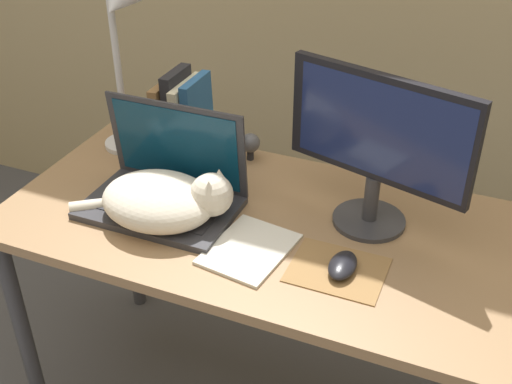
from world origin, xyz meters
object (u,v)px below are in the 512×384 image
at_px(cat, 165,200).
at_px(webcam, 250,144).
at_px(laptop, 165,188).
at_px(desk_lamp, 119,34).
at_px(notepad, 249,249).
at_px(computer_mouse, 343,265).
at_px(book_row, 183,116).
at_px(external_monitor, 378,143).

relative_size(cat, webcam, 5.08).
height_order(laptop, webcam, laptop).
height_order(cat, webcam, cat).
bearing_deg(desk_lamp, notepad, -30.87).
relative_size(cat, computer_mouse, 3.92).
relative_size(cat, book_row, 1.66).
relative_size(notepad, webcam, 2.97).
bearing_deg(book_row, computer_mouse, -31.59).
distance_m(cat, external_monitor, 0.52).
distance_m(laptop, cat, 0.07).
xyz_separation_m(laptop, book_row, (-0.09, 0.27, 0.06)).
bearing_deg(computer_mouse, cat, 177.03).
distance_m(laptop, notepad, 0.29).
bearing_deg(desk_lamp, webcam, 15.66).
height_order(book_row, notepad, book_row).
bearing_deg(desk_lamp, laptop, -41.87).
bearing_deg(cat, laptop, 120.17).
relative_size(cat, desk_lamp, 0.79).
distance_m(computer_mouse, book_row, 0.69).
bearing_deg(desk_lamp, cat, -45.19).
bearing_deg(book_row, webcam, 7.45).
height_order(desk_lamp, notepad, desk_lamp).
xyz_separation_m(laptop, cat, (0.04, -0.06, 0.01)).
bearing_deg(book_row, cat, -69.53).
relative_size(laptop, book_row, 1.55).
bearing_deg(external_monitor, webcam, 155.84).
distance_m(laptop, webcam, 0.32).
relative_size(laptop, notepad, 1.59).
relative_size(computer_mouse, webcam, 1.30).
bearing_deg(computer_mouse, external_monitor, 87.93).
distance_m(external_monitor, computer_mouse, 0.29).
xyz_separation_m(desk_lamp, notepad, (0.50, -0.30, -0.35)).
relative_size(external_monitor, notepad, 1.88).
bearing_deg(computer_mouse, book_row, 148.41).
relative_size(laptop, desk_lamp, 0.73).
bearing_deg(notepad, cat, 171.88).
bearing_deg(external_monitor, cat, -158.42).
height_order(computer_mouse, book_row, book_row).
bearing_deg(webcam, desk_lamp, -164.34).
relative_size(computer_mouse, book_row, 0.42).
relative_size(desk_lamp, webcam, 6.46).
relative_size(external_monitor, webcam, 5.58).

